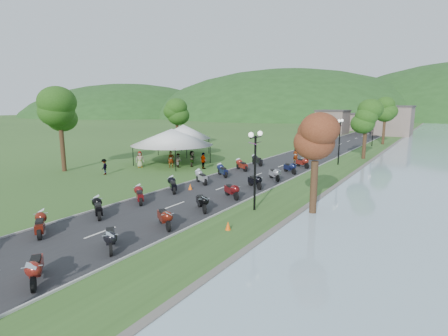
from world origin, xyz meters
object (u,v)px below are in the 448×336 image
Objects in this scene: vendor_tent_main at (172,147)px; pedestrian_b at (179,167)px; pedestrian_a at (171,168)px; pedestrian_c at (105,175)px.

vendor_tent_main is 2.90m from pedestrian_b.
pedestrian_a is (1.31, -1.74, -2.00)m from vendor_tent_main.
pedestrian_a is at bearing 124.88° from pedestrian_c.
pedestrian_a is 1.17× the size of pedestrian_c.
pedestrian_a reaches higher than pedestrian_b.
pedestrian_b is at bearing 123.69° from pedestrian_c.
pedestrian_a is at bearing 77.26° from pedestrian_b.
pedestrian_a is 6.93m from pedestrian_c.
vendor_tent_main is 3.41× the size of pedestrian_a.
vendor_tent_main is at bearing 80.78° from pedestrian_a.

